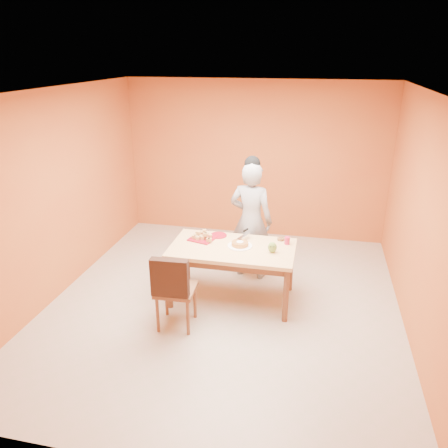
% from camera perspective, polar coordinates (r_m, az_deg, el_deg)
% --- Properties ---
extents(floor, '(5.00, 5.00, 0.00)m').
position_cam_1_polar(floor, '(5.86, -0.02, -10.39)').
color(floor, '#BEB3A2').
rests_on(floor, ground).
extents(ceiling, '(5.00, 5.00, 0.00)m').
position_cam_1_polar(ceiling, '(4.98, -0.03, 16.95)').
color(ceiling, silver).
rests_on(ceiling, wall_back).
extents(wall_back, '(4.50, 0.00, 4.50)m').
position_cam_1_polar(wall_back, '(7.63, 4.05, 8.28)').
color(wall_back, '#BD662B').
rests_on(wall_back, floor).
extents(wall_left, '(0.00, 5.00, 5.00)m').
position_cam_1_polar(wall_left, '(6.13, -21.06, 3.52)').
color(wall_left, '#BD662B').
rests_on(wall_left, floor).
extents(wall_right, '(0.00, 5.00, 5.00)m').
position_cam_1_polar(wall_right, '(5.29, 24.50, 0.21)').
color(wall_right, '#BD662B').
rests_on(wall_right, floor).
extents(dining_table, '(1.60, 0.90, 0.76)m').
position_cam_1_polar(dining_table, '(5.67, 1.11, -3.86)').
color(dining_table, '#E8B379').
rests_on(dining_table, floor).
extents(dining_chair, '(0.48, 0.55, 0.99)m').
position_cam_1_polar(dining_chair, '(5.22, -6.39, -8.37)').
color(dining_chair, brown).
rests_on(dining_chair, floor).
extents(pastry_pile, '(0.28, 0.28, 0.09)m').
position_cam_1_polar(pastry_pile, '(5.85, -2.80, -1.37)').
color(pastry_pile, '#DBB65D').
rests_on(pastry_pile, pastry_platter).
extents(person, '(0.69, 0.51, 1.72)m').
position_cam_1_polar(person, '(6.22, 3.54, 0.42)').
color(person, gray).
rests_on(person, floor).
extents(pastry_platter, '(0.39, 0.39, 0.02)m').
position_cam_1_polar(pastry_platter, '(5.87, -2.79, -1.87)').
color(pastry_platter, maroon).
rests_on(pastry_platter, dining_table).
extents(red_dinner_plate, '(0.28, 0.28, 0.01)m').
position_cam_1_polar(red_dinner_plate, '(5.96, -0.75, -1.49)').
color(red_dinner_plate, maroon).
rests_on(red_dinner_plate, dining_table).
extents(white_cake_plate, '(0.37, 0.37, 0.01)m').
position_cam_1_polar(white_cake_plate, '(5.65, 2.09, -2.87)').
color(white_cake_plate, white).
rests_on(white_cake_plate, dining_table).
extents(sponge_cake, '(0.28, 0.28, 0.05)m').
position_cam_1_polar(sponge_cake, '(5.63, 2.10, -2.60)').
color(sponge_cake, gold).
rests_on(sponge_cake, white_cake_plate).
extents(cake_server, '(0.15, 0.27, 0.01)m').
position_cam_1_polar(cake_server, '(5.78, 2.52, -1.60)').
color(cake_server, silver).
rests_on(cake_server, sponge_cake).
extents(egg_ornament, '(0.14, 0.12, 0.14)m').
position_cam_1_polar(egg_ornament, '(5.48, 6.33, -3.05)').
color(egg_ornament, olive).
rests_on(egg_ornament, dining_table).
extents(magenta_glass, '(0.09, 0.09, 0.10)m').
position_cam_1_polar(magenta_glass, '(5.75, 8.25, -2.15)').
color(magenta_glass, '#B41B44').
rests_on(magenta_glass, dining_table).
extents(checker_tin, '(0.12, 0.12, 0.03)m').
position_cam_1_polar(checker_tin, '(5.87, 7.44, -1.96)').
color(checker_tin, '#3D2610').
rests_on(checker_tin, dining_table).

